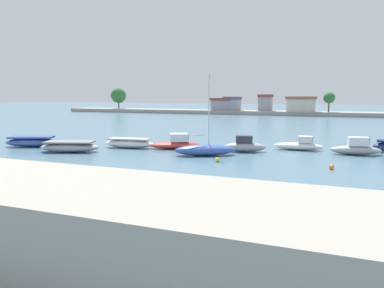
{
  "coord_description": "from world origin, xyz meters",
  "views": [
    {
      "loc": [
        14.2,
        -17.4,
        5.27
      ],
      "look_at": [
        1.6,
        14.88,
        0.57
      ],
      "focal_mm": 33.83,
      "sensor_mm": 36.0,
      "label": 1
    }
  ],
  "objects_px": {
    "mooring_buoy_0": "(332,167)",
    "moored_boat_5": "(245,146)",
    "moored_boat_7": "(356,148)",
    "moored_boat_2": "(129,143)",
    "moored_boat_3": "(176,143)",
    "mooring_buoy_2": "(217,160)",
    "moored_boat_0": "(32,142)",
    "moored_boat_4": "(205,150)",
    "mooring_buoy_1": "(156,181)",
    "moored_boat_1": "(70,147)",
    "moored_boat_6": "(299,145)"
  },
  "relations": [
    {
      "from": "moored_boat_7",
      "to": "mooring_buoy_0",
      "type": "height_order",
      "value": "moored_boat_7"
    },
    {
      "from": "moored_boat_1",
      "to": "moored_boat_5",
      "type": "relative_size",
      "value": 1.42
    },
    {
      "from": "moored_boat_6",
      "to": "moored_boat_2",
      "type": "bearing_deg",
      "value": -167.55
    },
    {
      "from": "moored_boat_0",
      "to": "moored_boat_4",
      "type": "bearing_deg",
      "value": -18.22
    },
    {
      "from": "moored_boat_1",
      "to": "mooring_buoy_1",
      "type": "bearing_deg",
      "value": -50.61
    },
    {
      "from": "moored_boat_3",
      "to": "moored_boat_1",
      "type": "bearing_deg",
      "value": -174.76
    },
    {
      "from": "moored_boat_4",
      "to": "mooring_buoy_1",
      "type": "xyz_separation_m",
      "value": [
        0.62,
        -10.69,
        -0.33
      ]
    },
    {
      "from": "moored_boat_1",
      "to": "moored_boat_5",
      "type": "bearing_deg",
      "value": 2.48
    },
    {
      "from": "mooring_buoy_0",
      "to": "mooring_buoy_2",
      "type": "height_order",
      "value": "mooring_buoy_0"
    },
    {
      "from": "moored_boat_2",
      "to": "mooring_buoy_1",
      "type": "relative_size",
      "value": 15.06
    },
    {
      "from": "mooring_buoy_0",
      "to": "mooring_buoy_2",
      "type": "xyz_separation_m",
      "value": [
        -8.48,
        -0.18,
        -0.0
      ]
    },
    {
      "from": "moored_boat_0",
      "to": "moored_boat_3",
      "type": "xyz_separation_m",
      "value": [
        14.42,
        4.14,
        0.03
      ]
    },
    {
      "from": "moored_boat_3",
      "to": "moored_boat_4",
      "type": "distance_m",
      "value": 5.02
    },
    {
      "from": "moored_boat_3",
      "to": "moored_boat_6",
      "type": "height_order",
      "value": "moored_boat_3"
    },
    {
      "from": "mooring_buoy_0",
      "to": "mooring_buoy_2",
      "type": "bearing_deg",
      "value": -178.77
    },
    {
      "from": "moored_boat_1",
      "to": "moored_boat_4",
      "type": "distance_m",
      "value": 12.74
    },
    {
      "from": "mooring_buoy_2",
      "to": "moored_boat_2",
      "type": "bearing_deg",
      "value": 158.13
    },
    {
      "from": "moored_boat_5",
      "to": "moored_boat_7",
      "type": "height_order",
      "value": "moored_boat_7"
    },
    {
      "from": "mooring_buoy_2",
      "to": "moored_boat_1",
      "type": "bearing_deg",
      "value": -179.78
    },
    {
      "from": "moored_boat_0",
      "to": "moored_boat_2",
      "type": "distance_m",
      "value": 10.27
    },
    {
      "from": "mooring_buoy_0",
      "to": "moored_boat_7",
      "type": "bearing_deg",
      "value": 75.67
    },
    {
      "from": "moored_boat_4",
      "to": "mooring_buoy_1",
      "type": "distance_m",
      "value": 10.72
    },
    {
      "from": "moored_boat_0",
      "to": "moored_boat_3",
      "type": "distance_m",
      "value": 15.0
    },
    {
      "from": "moored_boat_7",
      "to": "moored_boat_5",
      "type": "bearing_deg",
      "value": -177.57
    },
    {
      "from": "moored_boat_2",
      "to": "moored_boat_3",
      "type": "distance_m",
      "value": 4.72
    },
    {
      "from": "moored_boat_0",
      "to": "moored_boat_2",
      "type": "xyz_separation_m",
      "value": [
        9.86,
        2.89,
        -0.04
      ]
    },
    {
      "from": "mooring_buoy_0",
      "to": "moored_boat_5",
      "type": "bearing_deg",
      "value": 143.11
    },
    {
      "from": "moored_boat_1",
      "to": "moored_boat_4",
      "type": "xyz_separation_m",
      "value": [
        12.47,
        2.64,
        0.03
      ]
    },
    {
      "from": "moored_boat_1",
      "to": "mooring_buoy_2",
      "type": "relative_size",
      "value": 16.4
    },
    {
      "from": "moored_boat_2",
      "to": "moored_boat_7",
      "type": "bearing_deg",
      "value": 1.81
    },
    {
      "from": "moored_boat_3",
      "to": "moored_boat_6",
      "type": "relative_size",
      "value": 1.12
    },
    {
      "from": "moored_boat_1",
      "to": "mooring_buoy_0",
      "type": "bearing_deg",
      "value": -18.41
    },
    {
      "from": "moored_boat_4",
      "to": "mooring_buoy_0",
      "type": "distance_m",
      "value": 10.68
    },
    {
      "from": "moored_boat_1",
      "to": "mooring_buoy_1",
      "type": "distance_m",
      "value": 15.37
    },
    {
      "from": "moored_boat_6",
      "to": "mooring_buoy_2",
      "type": "xyz_separation_m",
      "value": [
        -5.49,
        -8.92,
        -0.29
      ]
    },
    {
      "from": "moored_boat_0",
      "to": "mooring_buoy_2",
      "type": "height_order",
      "value": "moored_boat_0"
    },
    {
      "from": "mooring_buoy_1",
      "to": "mooring_buoy_2",
      "type": "relative_size",
      "value": 0.99
    },
    {
      "from": "moored_boat_3",
      "to": "moored_boat_7",
      "type": "xyz_separation_m",
      "value": [
        16.46,
        2.38,
        0.04
      ]
    },
    {
      "from": "mooring_buoy_0",
      "to": "mooring_buoy_2",
      "type": "relative_size",
      "value": 1.01
    },
    {
      "from": "moored_boat_2",
      "to": "mooring_buoy_0",
      "type": "height_order",
      "value": "moored_boat_2"
    },
    {
      "from": "moored_boat_5",
      "to": "mooring_buoy_0",
      "type": "height_order",
      "value": "moored_boat_5"
    },
    {
      "from": "moored_boat_0",
      "to": "moored_boat_3",
      "type": "relative_size",
      "value": 1.09
    },
    {
      "from": "moored_boat_2",
      "to": "mooring_buoy_2",
      "type": "bearing_deg",
      "value": -29.86
    },
    {
      "from": "moored_boat_1",
      "to": "mooring_buoy_2",
      "type": "height_order",
      "value": "moored_boat_1"
    },
    {
      "from": "moored_boat_6",
      "to": "mooring_buoy_0",
      "type": "height_order",
      "value": "moored_boat_6"
    },
    {
      "from": "moored_boat_2",
      "to": "moored_boat_5",
      "type": "distance_m",
      "value": 11.51
    },
    {
      "from": "moored_boat_1",
      "to": "moored_boat_2",
      "type": "bearing_deg",
      "value": 29.35
    },
    {
      "from": "mooring_buoy_1",
      "to": "mooring_buoy_2",
      "type": "xyz_separation_m",
      "value": [
        1.3,
        8.11,
        0.0
      ]
    },
    {
      "from": "moored_boat_4",
      "to": "moored_boat_0",
      "type": "bearing_deg",
      "value": 156.85
    },
    {
      "from": "moored_boat_0",
      "to": "mooring_buoy_0",
      "type": "xyz_separation_m",
      "value": [
        28.91,
        -1.17,
        -0.32
      ]
    }
  ]
}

